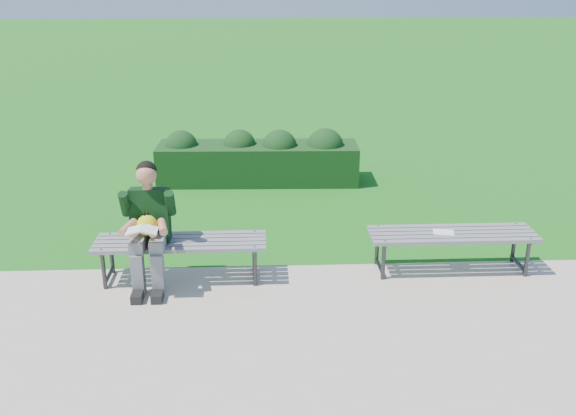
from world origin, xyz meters
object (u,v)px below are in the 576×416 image
Objects in this scene: seated_boy at (148,222)px; bench_left at (181,245)px; bench_right at (452,237)px; paper_sheet at (444,232)px; hedge at (259,158)px.

bench_left is at bearing 16.98° from seated_boy.
paper_sheet is (-0.10, 0.00, 0.06)m from bench_right.
seated_boy is (-1.15, -3.51, 0.33)m from hedge.
seated_boy is (-3.23, -0.18, 0.30)m from bench_right.
bench_left reaches higher than paper_sheet.
seated_boy is 3.15m from paper_sheet.
seated_boy is 5.25× the size of paper_sheet.
paper_sheet is at bearing 180.00° from bench_right.
bench_left is 7.19× the size of paper_sheet.
seated_boy is at bearing -163.02° from bench_left.
bench_right is 0.12m from paper_sheet.
hedge reaches higher than paper_sheet.
hedge is at bearing 122.02° from bench_right.
paper_sheet is (2.83, 0.08, 0.06)m from bench_left.
paper_sheet is at bearing -59.24° from hedge.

